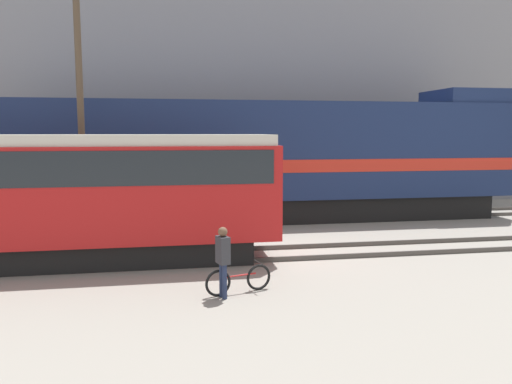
% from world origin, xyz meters
% --- Properties ---
extents(ground_plane, '(120.00, 120.00, 0.00)m').
position_xyz_m(ground_plane, '(0.00, 0.00, 0.00)').
color(ground_plane, gray).
extents(track_near, '(60.00, 1.50, 0.14)m').
position_xyz_m(track_near, '(0.00, -0.63, 0.07)').
color(track_near, '#47423D').
rests_on(track_near, ground).
extents(track_far, '(60.00, 1.51, 0.14)m').
position_xyz_m(track_far, '(0.00, 5.33, 0.07)').
color(track_far, '#47423D').
rests_on(track_far, ground).
extents(building_backdrop, '(47.35, 6.00, 11.31)m').
position_xyz_m(building_backdrop, '(0.00, 12.54, 5.65)').
color(building_backdrop, gray).
rests_on(building_backdrop, ground).
extents(freight_locomotive, '(21.77, 3.04, 5.46)m').
position_xyz_m(freight_locomotive, '(0.62, 5.33, 2.55)').
color(freight_locomotive, black).
rests_on(freight_locomotive, ground).
extents(streetcar, '(12.46, 2.54, 3.59)m').
position_xyz_m(streetcar, '(-6.25, -0.63, 2.05)').
color(streetcar, black).
rests_on(streetcar, ground).
extents(bicycle, '(1.58, 0.62, 0.67)m').
position_xyz_m(bicycle, '(-1.52, -3.92, 0.31)').
color(bicycle, black).
rests_on(bicycle, ground).
extents(person, '(0.31, 0.41, 1.60)m').
position_xyz_m(person, '(-1.90, -4.18, 0.96)').
color(person, '#232D4C').
rests_on(person, ground).
extents(utility_pole_left, '(0.22, 0.22, 9.59)m').
position_xyz_m(utility_pole_left, '(-5.83, 2.35, 4.80)').
color(utility_pole_left, '#4C3D2D').
rests_on(utility_pole_left, ground).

